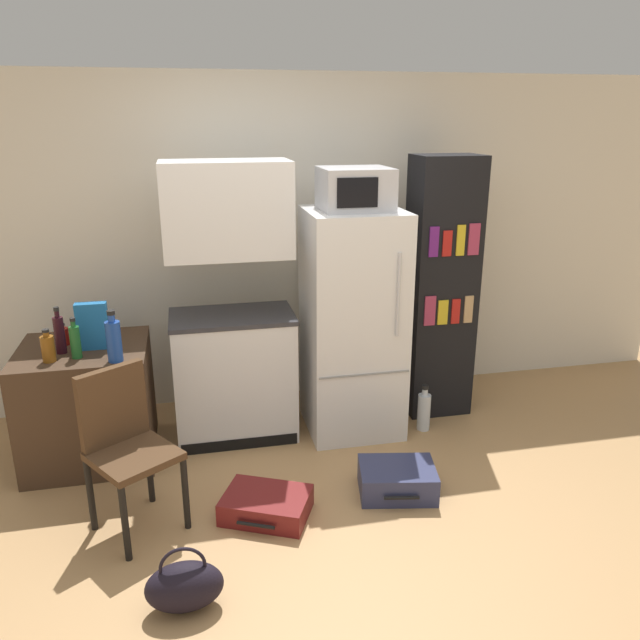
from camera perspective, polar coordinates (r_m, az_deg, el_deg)
ground_plane at (r=3.54m, az=1.03°, el=-19.82°), size 24.00×24.00×0.00m
wall_back at (r=4.87m, az=-2.02°, el=7.13°), size 6.40×0.10×2.48m
side_table at (r=4.39m, az=-20.40°, el=-7.11°), size 0.80×0.73×0.77m
kitchen_hutch at (r=4.27m, az=-8.06°, el=0.23°), size 0.84×0.51×1.91m
refrigerator at (r=4.36m, az=3.00°, el=-0.31°), size 0.65×0.66×1.58m
microwave at (r=4.16m, az=3.21°, el=11.89°), size 0.45×0.42×0.27m
bookshelf at (r=4.67m, az=10.96°, el=2.80°), size 0.47×0.36×1.92m
bottle_green_tall at (r=4.05m, az=-21.47°, el=-1.81°), size 0.06×0.06×0.25m
bottle_blue_soda at (r=3.90m, az=-18.33°, el=-1.75°), size 0.09×0.09×0.32m
bottle_ketchup_red at (r=4.32m, az=-22.44°, el=-1.35°), size 0.08×0.08×0.14m
bottle_wine_dark at (r=4.16m, az=-22.71°, el=-1.18°), size 0.06×0.06×0.30m
bottle_amber_beer at (r=4.06m, az=-23.61°, el=-2.36°), size 0.08×0.08×0.20m
cereal_box at (r=4.15m, az=-20.07°, el=-0.52°), size 0.19×0.07×0.30m
chair at (r=3.57m, az=-17.48°, el=-10.12°), size 0.56×0.56×0.91m
suitcase_large_flat at (r=3.91m, az=7.06°, el=-14.30°), size 0.51×0.42×0.17m
suitcase_small_flat at (r=3.71m, az=-4.93°, el=-16.51°), size 0.58×0.51×0.13m
handbag at (r=3.17m, az=-12.29°, el=-22.66°), size 0.36×0.20×0.33m
water_bottle_front at (r=4.61m, az=9.48°, el=-8.19°), size 0.09×0.09×0.35m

